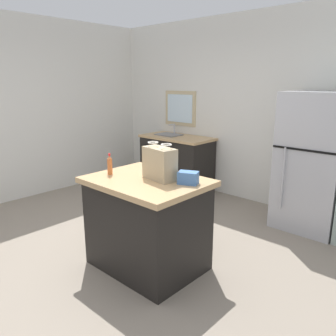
% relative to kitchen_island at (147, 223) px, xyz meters
% --- Properties ---
extents(ground, '(6.56, 6.56, 0.00)m').
position_rel_kitchen_island_xyz_m(ground, '(-0.26, -0.11, -0.46)').
color(ground, gray).
extents(back_wall, '(5.47, 0.13, 2.79)m').
position_rel_kitchen_island_xyz_m(back_wall, '(-0.28, 2.49, 0.93)').
color(back_wall, silver).
rests_on(back_wall, ground).
extents(left_wall, '(0.10, 5.21, 2.79)m').
position_rel_kitchen_island_xyz_m(left_wall, '(-2.99, -0.11, 0.93)').
color(left_wall, silver).
rests_on(left_wall, ground).
extents(kitchen_island, '(1.11, 0.86, 0.92)m').
position_rel_kitchen_island_xyz_m(kitchen_island, '(0.00, 0.00, 0.00)').
color(kitchen_island, black).
rests_on(kitchen_island, ground).
extents(refrigerator, '(0.76, 0.75, 1.70)m').
position_rel_kitchen_island_xyz_m(refrigerator, '(0.82, 2.06, 0.39)').
color(refrigerator, '#B7B7BC').
rests_on(refrigerator, ground).
extents(sink_counter, '(1.25, 0.63, 1.10)m').
position_rel_kitchen_island_xyz_m(sink_counter, '(-1.47, 2.12, 0.01)').
color(sink_counter, black).
rests_on(sink_counter, ground).
extents(shopping_bag, '(0.36, 0.21, 0.35)m').
position_rel_kitchen_island_xyz_m(shopping_bag, '(0.10, 0.07, 0.61)').
color(shopping_bag, tan).
rests_on(shopping_bag, kitchen_island).
extents(small_box, '(0.21, 0.17, 0.11)m').
position_rel_kitchen_island_xyz_m(small_box, '(0.39, 0.14, 0.51)').
color(small_box, '#4775B7').
rests_on(small_box, kitchen_island).
extents(bottle, '(0.05, 0.05, 0.22)m').
position_rel_kitchen_island_xyz_m(bottle, '(-0.38, -0.14, 0.55)').
color(bottle, '#C66633').
rests_on(bottle, kitchen_island).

